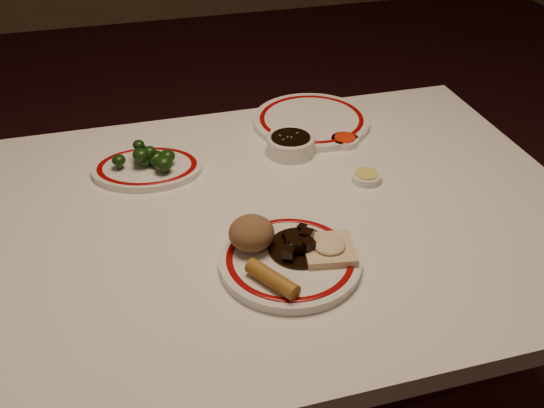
{
  "coord_description": "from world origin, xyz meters",
  "views": [
    {
      "loc": [
        -0.28,
        -0.94,
        1.46
      ],
      "look_at": [
        -0.03,
        -0.04,
        0.8
      ],
      "focal_mm": 40.0,
      "sensor_mm": 36.0,
      "label": 1
    }
  ],
  "objects_px": {
    "stirfry_heap": "(300,244)",
    "main_plate": "(290,261)",
    "dining_table": "(282,245)",
    "fried_wonton": "(329,248)",
    "rice_mound": "(252,233)",
    "spring_roll": "(272,279)",
    "soy_bowl": "(291,145)",
    "broccoli_plate": "(147,168)",
    "broccoli_pile": "(149,156)"
  },
  "relations": [
    {
      "from": "stirfry_heap",
      "to": "soy_bowl",
      "type": "height_order",
      "value": "stirfry_heap"
    },
    {
      "from": "main_plate",
      "to": "rice_mound",
      "type": "height_order",
      "value": "rice_mound"
    },
    {
      "from": "rice_mound",
      "to": "spring_roll",
      "type": "bearing_deg",
      "value": -85.73
    },
    {
      "from": "rice_mound",
      "to": "broccoli_plate",
      "type": "relative_size",
      "value": 0.31
    },
    {
      "from": "fried_wonton",
      "to": "stirfry_heap",
      "type": "height_order",
      "value": "stirfry_heap"
    },
    {
      "from": "fried_wonton",
      "to": "broccoli_plate",
      "type": "relative_size",
      "value": 0.38
    },
    {
      "from": "dining_table",
      "to": "stirfry_heap",
      "type": "height_order",
      "value": "stirfry_heap"
    },
    {
      "from": "spring_roll",
      "to": "broccoli_plate",
      "type": "distance_m",
      "value": 0.47
    },
    {
      "from": "dining_table",
      "to": "stirfry_heap",
      "type": "relative_size",
      "value": 10.35
    },
    {
      "from": "main_plate",
      "to": "soy_bowl",
      "type": "height_order",
      "value": "soy_bowl"
    },
    {
      "from": "dining_table",
      "to": "stirfry_heap",
      "type": "xyz_separation_m",
      "value": [
        -0.01,
        -0.15,
        0.12
      ]
    },
    {
      "from": "rice_mound",
      "to": "stirfry_heap",
      "type": "bearing_deg",
      "value": -20.7
    },
    {
      "from": "rice_mound",
      "to": "soy_bowl",
      "type": "bearing_deg",
      "value": 62.31
    },
    {
      "from": "stirfry_heap",
      "to": "main_plate",
      "type": "bearing_deg",
      "value": -142.17
    },
    {
      "from": "fried_wonton",
      "to": "spring_roll",
      "type": "bearing_deg",
      "value": -155.47
    },
    {
      "from": "spring_roll",
      "to": "dining_table",
      "type": "bearing_deg",
      "value": 38.02
    },
    {
      "from": "rice_mound",
      "to": "spring_roll",
      "type": "distance_m",
      "value": 0.11
    },
    {
      "from": "dining_table",
      "to": "main_plate",
      "type": "distance_m",
      "value": 0.2
    },
    {
      "from": "stirfry_heap",
      "to": "broccoli_plate",
      "type": "distance_m",
      "value": 0.43
    },
    {
      "from": "fried_wonton",
      "to": "broccoli_plate",
      "type": "distance_m",
      "value": 0.48
    },
    {
      "from": "spring_roll",
      "to": "fried_wonton",
      "type": "height_order",
      "value": "spring_roll"
    },
    {
      "from": "broccoli_pile",
      "to": "stirfry_heap",
      "type": "bearing_deg",
      "value": -57.88
    },
    {
      "from": "main_plate",
      "to": "broccoli_pile",
      "type": "bearing_deg",
      "value": 118.31
    },
    {
      "from": "rice_mound",
      "to": "broccoli_plate",
      "type": "height_order",
      "value": "rice_mound"
    },
    {
      "from": "dining_table",
      "to": "main_plate",
      "type": "bearing_deg",
      "value": -101.94
    },
    {
      "from": "broccoli_plate",
      "to": "main_plate",
      "type": "bearing_deg",
      "value": -60.97
    },
    {
      "from": "dining_table",
      "to": "spring_roll",
      "type": "height_order",
      "value": "spring_roll"
    },
    {
      "from": "dining_table",
      "to": "broccoli_pile",
      "type": "relative_size",
      "value": 8.95
    },
    {
      "from": "stirfry_heap",
      "to": "broccoli_plate",
      "type": "height_order",
      "value": "stirfry_heap"
    },
    {
      "from": "fried_wonton",
      "to": "soy_bowl",
      "type": "distance_m",
      "value": 0.38
    },
    {
      "from": "broccoli_plate",
      "to": "broccoli_pile",
      "type": "bearing_deg",
      "value": -11.9
    },
    {
      "from": "broccoli_plate",
      "to": "dining_table",
      "type": "bearing_deg",
      "value": -41.18
    },
    {
      "from": "broccoli_plate",
      "to": "broccoli_pile",
      "type": "distance_m",
      "value": 0.03
    },
    {
      "from": "main_plate",
      "to": "broccoli_plate",
      "type": "xyz_separation_m",
      "value": [
        -0.21,
        0.38,
        -0.0
      ]
    },
    {
      "from": "main_plate",
      "to": "broccoli_plate",
      "type": "distance_m",
      "value": 0.43
    },
    {
      "from": "spring_roll",
      "to": "stirfry_heap",
      "type": "xyz_separation_m",
      "value": [
        0.07,
        0.08,
        -0.0
      ]
    },
    {
      "from": "rice_mound",
      "to": "spring_roll",
      "type": "xyz_separation_m",
      "value": [
        0.01,
        -0.11,
        -0.02
      ]
    },
    {
      "from": "spring_roll",
      "to": "fried_wonton",
      "type": "bearing_deg",
      "value": -6.95
    },
    {
      "from": "broccoli_plate",
      "to": "soy_bowl",
      "type": "xyz_separation_m",
      "value": [
        0.32,
        -0.01,
        0.01
      ]
    },
    {
      "from": "dining_table",
      "to": "broccoli_pile",
      "type": "xyz_separation_m",
      "value": [
        -0.24,
        0.21,
        0.13
      ]
    },
    {
      "from": "dining_table",
      "to": "broccoli_plate",
      "type": "bearing_deg",
      "value": 138.82
    },
    {
      "from": "rice_mound",
      "to": "broccoli_pile",
      "type": "xyz_separation_m",
      "value": [
        -0.15,
        0.33,
        -0.01
      ]
    },
    {
      "from": "spring_roll",
      "to": "broccoli_plate",
      "type": "height_order",
      "value": "spring_roll"
    },
    {
      "from": "stirfry_heap",
      "to": "broccoli_plate",
      "type": "bearing_deg",
      "value": 122.8
    },
    {
      "from": "stirfry_heap",
      "to": "broccoli_pile",
      "type": "distance_m",
      "value": 0.42
    },
    {
      "from": "dining_table",
      "to": "soy_bowl",
      "type": "height_order",
      "value": "soy_bowl"
    },
    {
      "from": "dining_table",
      "to": "fried_wonton",
      "type": "distance_m",
      "value": 0.21
    },
    {
      "from": "dining_table",
      "to": "fried_wonton",
      "type": "bearing_deg",
      "value": -78.39
    },
    {
      "from": "rice_mound",
      "to": "fried_wonton",
      "type": "height_order",
      "value": "rice_mound"
    },
    {
      "from": "rice_mound",
      "to": "fried_wonton",
      "type": "relative_size",
      "value": 0.81
    }
  ]
}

